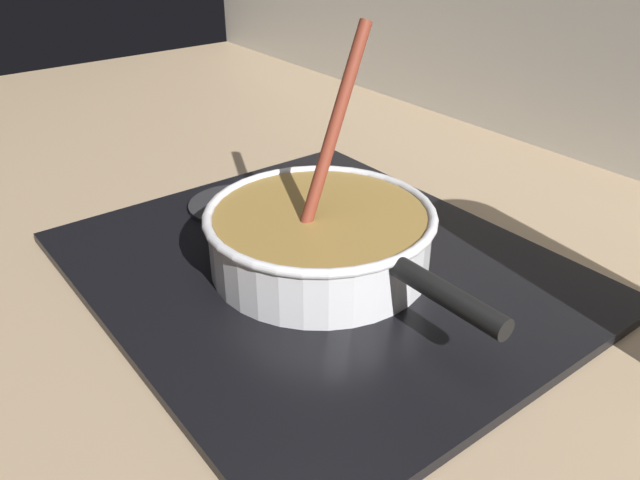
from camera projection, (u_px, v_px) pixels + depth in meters
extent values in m
cube|color=#9E8466|center=(155.00, 396.00, 0.59)|extent=(2.40, 1.60, 0.04)
cube|color=black|center=(320.00, 269.00, 0.74)|extent=(0.56, 0.48, 0.01)
torus|color=#592D0C|center=(320.00, 262.00, 0.73)|extent=(0.16, 0.16, 0.01)
cylinder|color=#262628|center=(234.00, 205.00, 0.87)|extent=(0.12, 0.12, 0.01)
cylinder|color=silver|center=(320.00, 240.00, 0.72)|extent=(0.25, 0.25, 0.07)
cylinder|color=olive|center=(320.00, 237.00, 0.72)|extent=(0.24, 0.24, 0.06)
torus|color=silver|center=(320.00, 214.00, 0.70)|extent=(0.26, 0.26, 0.01)
cylinder|color=black|center=(448.00, 296.00, 0.58)|extent=(0.13, 0.02, 0.02)
cylinder|color=#E5CC7A|center=(373.00, 249.00, 0.65)|extent=(0.03, 0.03, 0.01)
cylinder|color=#EDD88C|center=(323.00, 233.00, 0.68)|extent=(0.03, 0.03, 0.01)
cylinder|color=#EDD88C|center=(351.00, 206.00, 0.74)|extent=(0.03, 0.03, 0.01)
cylinder|color=beige|center=(259.00, 225.00, 0.70)|extent=(0.04, 0.04, 0.01)
cylinder|color=#E5CC7A|center=(389.00, 220.00, 0.71)|extent=(0.03, 0.03, 0.01)
cylinder|color=#E5CC7A|center=(325.00, 185.00, 0.79)|extent=(0.03, 0.03, 0.01)
cylinder|color=#EDD88C|center=(295.00, 205.00, 0.74)|extent=(0.03, 0.03, 0.01)
cylinder|color=maroon|center=(333.00, 131.00, 0.67)|extent=(0.04, 0.12, 0.22)
cube|color=brown|center=(302.00, 236.00, 0.69)|extent=(0.04, 0.05, 0.01)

